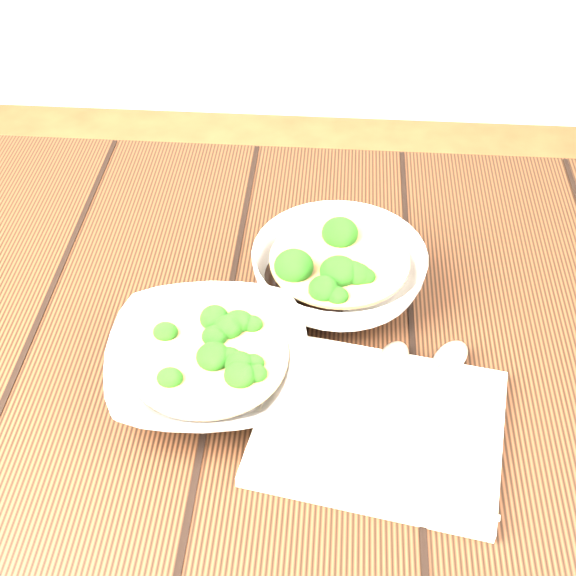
{
  "coord_description": "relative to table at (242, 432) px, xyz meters",
  "views": [
    {
      "loc": [
        0.09,
        -0.55,
        1.36
      ],
      "look_at": [
        0.05,
        0.06,
        0.8
      ],
      "focal_mm": 50.0,
      "sensor_mm": 36.0,
      "label": 1
    }
  ],
  "objects": [
    {
      "name": "table",
      "position": [
        0.0,
        0.0,
        0.0
      ],
      "size": [
        1.2,
        0.8,
        0.75
      ],
      "color": "#381E10",
      "rests_on": "ground"
    },
    {
      "name": "soup_bowl_front",
      "position": [
        -0.02,
        -0.03,
        0.15
      ],
      "size": [
        0.21,
        0.21,
        0.06
      ],
      "color": "silver",
      "rests_on": "table"
    },
    {
      "name": "soup_bowl_back",
      "position": [
        0.1,
        0.11,
        0.15
      ],
      "size": [
        0.22,
        0.22,
        0.07
      ],
      "color": "silver",
      "rests_on": "table"
    },
    {
      "name": "trivet",
      "position": [
        0.06,
        0.1,
        0.13
      ],
      "size": [
        0.14,
        0.14,
        0.03
      ],
      "primitive_type": "torus",
      "rotation": [
        0.0,
        0.0,
        -0.42
      ],
      "color": "black",
      "rests_on": "table"
    },
    {
      "name": "napkin",
      "position": [
        0.14,
        -0.08,
        0.13
      ],
      "size": [
        0.25,
        0.22,
        0.01
      ],
      "primitive_type": "cube",
      "rotation": [
        0.0,
        0.0,
        -0.17
      ],
      "color": "beige",
      "rests_on": "table"
    },
    {
      "name": "spoon_left",
      "position": [
        0.14,
        -0.04,
        0.14
      ],
      "size": [
        0.08,
        0.18,
        0.01
      ],
      "color": "#9F9A8C",
      "rests_on": "napkin"
    },
    {
      "name": "spoon_right",
      "position": [
        0.19,
        -0.03,
        0.14
      ],
      "size": [
        0.11,
        0.17,
        0.01
      ],
      "color": "#9F9A8C",
      "rests_on": "napkin"
    }
  ]
}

